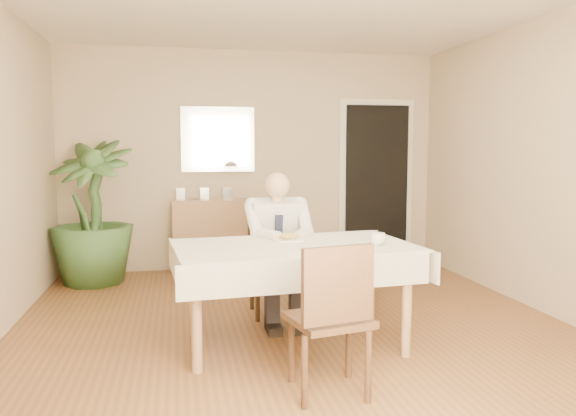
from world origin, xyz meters
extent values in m
plane|color=brown|center=(0.00, 0.00, 0.00)|extent=(5.00, 5.00, 0.00)
cube|color=tan|center=(0.00, 2.50, 1.30)|extent=(4.50, 0.02, 2.60)
cube|color=tan|center=(0.00, -2.50, 1.30)|extent=(4.50, 0.02, 2.60)
cube|color=tan|center=(2.25, 0.00, 1.30)|extent=(0.02, 5.00, 2.60)
cube|color=white|center=(0.00, -2.48, 1.45)|extent=(1.34, 0.02, 1.44)
cube|color=white|center=(0.00, -2.46, 1.45)|extent=(1.18, 0.02, 1.28)
cube|color=white|center=(1.55, 2.48, 1.00)|extent=(0.96, 0.03, 2.10)
cube|color=black|center=(1.55, 2.45, 1.00)|extent=(0.80, 0.05, 1.95)
cube|color=silver|center=(-0.42, 2.48, 1.55)|extent=(0.86, 0.03, 0.76)
cube|color=white|center=(-0.42, 2.46, 1.55)|extent=(0.74, 0.02, 0.64)
cube|color=#98724F|center=(-0.08, -0.30, 0.72)|extent=(1.67, 1.03, 0.04)
cube|color=beige|center=(-0.08, -0.30, 0.75)|extent=(1.78, 1.14, 0.01)
cube|color=beige|center=(-0.08, -0.80, 0.64)|extent=(1.70, 0.16, 0.22)
cube|color=beige|center=(-0.08, 0.20, 0.64)|extent=(1.70, 0.16, 0.22)
cube|color=beige|center=(-0.93, -0.30, 0.64)|extent=(0.10, 1.00, 0.22)
cube|color=beige|center=(0.77, -0.30, 0.64)|extent=(0.10, 1.00, 0.22)
cylinder|color=#98724F|center=(-0.80, -0.67, 0.35)|extent=(0.07, 0.07, 0.70)
cylinder|color=#98724F|center=(0.64, -0.67, 0.35)|extent=(0.07, 0.07, 0.70)
cylinder|color=#98724F|center=(-0.80, 0.07, 0.35)|extent=(0.07, 0.07, 0.70)
cylinder|color=#98724F|center=(0.64, 0.07, 0.35)|extent=(0.07, 0.07, 0.70)
cube|color=#3B2716|center=(-0.08, 0.50, 0.44)|extent=(0.44, 0.44, 0.04)
cube|color=#3B2716|center=(-0.08, 0.70, 0.69)|extent=(0.43, 0.06, 0.43)
cylinder|color=#3B2716|center=(-0.27, 0.32, 0.21)|extent=(0.04, 0.04, 0.42)
cylinder|color=#3B2716|center=(0.10, 0.32, 0.21)|extent=(0.04, 0.04, 0.42)
cylinder|color=#3B2716|center=(-0.27, 0.68, 0.21)|extent=(0.04, 0.04, 0.42)
cylinder|color=#3B2716|center=(0.10, 0.68, 0.21)|extent=(0.04, 0.04, 0.42)
cube|color=#3B2716|center=(-0.05, -1.12, 0.44)|extent=(0.51, 0.51, 0.04)
cube|color=#3B2716|center=(-0.05, -1.31, 0.70)|extent=(0.43, 0.13, 0.43)
cylinder|color=#3B2716|center=(-0.23, -1.30, 0.21)|extent=(0.04, 0.04, 0.42)
cylinder|color=#3B2716|center=(0.14, -1.30, 0.21)|extent=(0.04, 0.04, 0.42)
cylinder|color=#3B2716|center=(-0.23, -0.93, 0.21)|extent=(0.04, 0.04, 0.42)
cylinder|color=#3B2716|center=(0.14, -0.93, 0.21)|extent=(0.04, 0.04, 0.42)
cube|color=white|center=(-0.08, 0.46, 0.75)|extent=(0.42, 0.31, 0.55)
cube|color=black|center=(-0.08, 0.34, 0.72)|extent=(0.07, 0.08, 0.36)
cylinder|color=tan|center=(-0.08, 0.42, 1.03)|extent=(0.09, 0.09, 0.08)
sphere|color=tan|center=(-0.08, 0.39, 1.14)|extent=(0.21, 0.21, 0.21)
cube|color=black|center=(-0.18, 0.26, 0.52)|extent=(0.13, 0.42, 0.13)
cube|color=black|center=(0.02, 0.26, 0.52)|extent=(0.13, 0.42, 0.13)
cube|color=black|center=(-0.18, 0.08, 0.23)|extent=(0.11, 0.12, 0.45)
cube|color=black|center=(0.02, 0.08, 0.23)|extent=(0.11, 0.12, 0.45)
cube|color=black|center=(-0.18, 0.02, 0.04)|extent=(0.11, 0.26, 0.07)
cube|color=black|center=(0.02, 0.02, 0.04)|extent=(0.11, 0.26, 0.07)
cylinder|color=white|center=(-0.09, -0.11, 0.76)|extent=(0.26, 0.26, 0.02)
ellipsoid|color=olive|center=(-0.09, -0.11, 0.78)|extent=(0.14, 0.14, 0.06)
cylinder|color=silver|center=(-0.05, -0.17, 0.78)|extent=(0.01, 0.13, 0.01)
cylinder|color=silver|center=(-0.13, -0.17, 0.78)|extent=(0.01, 0.13, 0.01)
imported|color=white|center=(0.50, -0.45, 0.80)|extent=(0.14, 0.14, 0.09)
cube|color=#98724F|center=(-0.42, 2.32, 0.43)|extent=(1.09, 0.45, 0.85)
cube|color=silver|center=(-0.87, 2.33, 0.92)|extent=(0.10, 0.02, 0.14)
cube|color=silver|center=(-0.60, 2.33, 0.92)|extent=(0.10, 0.02, 0.14)
cube|color=silver|center=(-0.33, 2.37, 0.92)|extent=(0.10, 0.02, 0.14)
imported|color=#2E4E23|center=(-1.80, 1.99, 0.77)|extent=(1.13, 1.13, 1.54)
camera|label=1|loc=(-0.91, -4.22, 1.45)|focal=35.00mm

